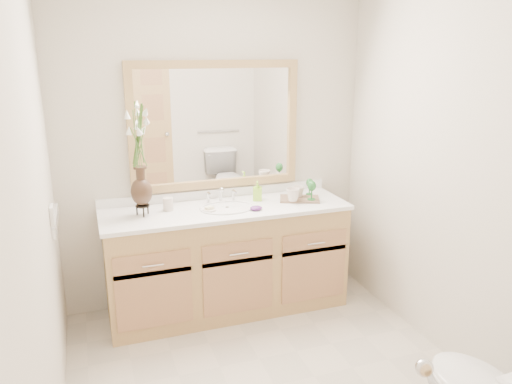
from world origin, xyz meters
name	(u,v)px	position (x,y,z in m)	size (l,w,h in m)	color
wall_back	(216,152)	(0.00, 1.30, 1.20)	(2.40, 0.02, 2.40)	silver
wall_front	(435,309)	(0.00, -1.30, 1.20)	(2.40, 0.02, 2.40)	silver
wall_left	(37,220)	(-1.20, 0.00, 1.20)	(0.02, 2.60, 2.40)	silver
wall_right	(458,178)	(1.20, 0.00, 1.20)	(0.02, 2.60, 2.40)	silver
vanity	(227,261)	(0.00, 1.01, 0.40)	(1.80, 0.55, 0.80)	tan
counter	(226,209)	(0.00, 1.01, 0.82)	(1.84, 0.57, 0.03)	white
sink	(227,215)	(0.00, 1.00, 0.78)	(0.38, 0.34, 0.23)	white
mirror	(216,126)	(0.00, 1.28, 1.41)	(1.32, 0.04, 0.97)	white
switch_plate	(52,215)	(-1.19, 0.76, 0.98)	(0.02, 0.12, 0.12)	white
door	(342,384)	(-0.30, -1.29, 1.00)	(0.80, 0.03, 2.00)	tan
flower_vase	(139,146)	(-0.61, 1.03, 1.33)	(0.18, 0.18, 0.73)	black
tumbler	(168,204)	(-0.42, 1.09, 0.88)	(0.07, 0.07, 0.09)	beige
soap_dish	(209,209)	(-0.14, 0.98, 0.84)	(0.10, 0.10, 0.03)	beige
soap_bottle	(257,192)	(0.28, 1.11, 0.90)	(0.06, 0.06, 0.14)	#98DC33
purple_dish	(256,208)	(0.19, 0.88, 0.85)	(0.09, 0.07, 0.03)	#5A256F
tray	(299,199)	(0.59, 1.01, 0.84)	(0.30, 0.20, 0.02)	brown
mug_left	(293,194)	(0.51, 0.96, 0.90)	(0.11, 0.10, 0.11)	beige
mug_right	(299,191)	(0.60, 1.05, 0.89)	(0.09, 0.08, 0.09)	beige
goblet_front	(312,187)	(0.66, 0.94, 0.95)	(0.07, 0.07, 0.15)	#246D2C
goblet_back	(310,184)	(0.71, 1.09, 0.93)	(0.06, 0.06, 0.13)	#246D2C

